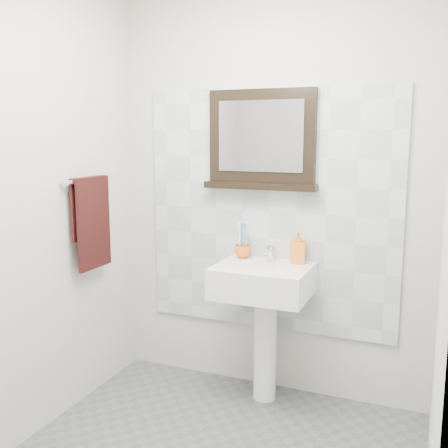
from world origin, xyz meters
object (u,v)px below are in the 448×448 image
at_px(soap_dispenser, 298,247).
at_px(hand_towel, 91,215).
at_px(pedestal_sink, 263,295).
at_px(toothbrush_cup, 243,251).
at_px(framed_mirror, 262,142).

relative_size(soap_dispenser, hand_towel, 0.35).
xyz_separation_m(pedestal_sink, soap_dispenser, (0.17, 0.14, 0.28)).
height_order(toothbrush_cup, soap_dispenser, soap_dispenser).
relative_size(pedestal_sink, soap_dispenser, 4.95).
distance_m(pedestal_sink, toothbrush_cup, 0.32).
distance_m(toothbrush_cup, framed_mirror, 0.69).
xyz_separation_m(pedestal_sink, toothbrush_cup, (-0.18, 0.13, 0.22)).
xyz_separation_m(toothbrush_cup, hand_towel, (-0.80, -0.45, 0.24)).
bearing_deg(framed_mirror, pedestal_sink, -65.62).
bearing_deg(toothbrush_cup, pedestal_sink, -36.43).
relative_size(soap_dispenser, framed_mirror, 0.28).
bearing_deg(toothbrush_cup, framed_mirror, 27.97).
distance_m(pedestal_sink, hand_towel, 1.13).
bearing_deg(soap_dispenser, pedestal_sink, -150.60).
bearing_deg(toothbrush_cup, hand_towel, -150.58).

